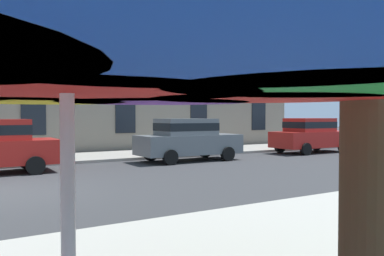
% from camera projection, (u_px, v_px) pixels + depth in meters
% --- Properties ---
extents(ground_plane, '(120.00, 120.00, 0.00)m').
position_uv_depth(ground_plane, '(1.00, 193.00, 9.70)').
color(ground_plane, '#38383A').
extents(sedan_gray, '(4.40, 1.98, 1.78)m').
position_uv_depth(sedan_gray, '(188.00, 138.00, 16.71)').
color(sedan_gray, slate).
rests_on(sedan_gray, ground).
extents(sedan_red_midblock, '(4.40, 1.98, 1.78)m').
position_uv_depth(sedan_red_midblock, '(311.00, 134.00, 20.53)').
color(sedan_red_midblock, '#B21E19').
rests_on(sedan_red_midblock, ground).
extents(patio_umbrella, '(3.41, 3.41, 2.50)m').
position_uv_depth(patio_umbrella, '(66.00, 37.00, 1.62)').
color(patio_umbrella, silver).
rests_on(patio_umbrella, ground).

